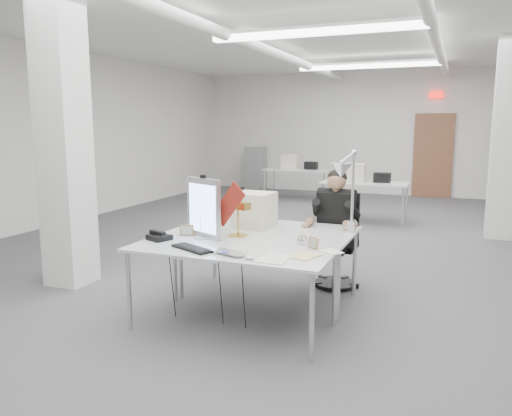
# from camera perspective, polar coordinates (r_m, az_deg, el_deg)

# --- Properties ---
(room_shell) EXTENTS (10.04, 14.04, 3.24)m
(room_shell) POSITION_cam_1_polar(r_m,az_deg,el_deg) (6.77, 7.01, 8.35)
(room_shell) COLOR #48484A
(room_shell) RESTS_ON ground
(desk_main) EXTENTS (1.80, 0.90, 0.02)m
(desk_main) POSITION_cam_1_polar(r_m,az_deg,el_deg) (4.43, -2.68, -4.63)
(desk_main) COLOR silver
(desk_main) RESTS_ON room_shell
(desk_second) EXTENTS (1.80, 0.90, 0.02)m
(desk_second) POSITION_cam_1_polar(r_m,az_deg,el_deg) (5.24, 1.44, -2.40)
(desk_second) COLOR silver
(desk_second) RESTS_ON room_shell
(bg_desk_a) EXTENTS (1.60, 0.80, 0.02)m
(bg_desk_a) POSITION_cam_1_polar(r_m,az_deg,el_deg) (9.60, 12.33, 2.82)
(bg_desk_a) COLOR silver
(bg_desk_a) RESTS_ON room_shell
(bg_desk_b) EXTENTS (1.60, 0.80, 0.02)m
(bg_desk_b) POSITION_cam_1_polar(r_m,az_deg,el_deg) (12.19, 4.82, 4.39)
(bg_desk_b) COLOR silver
(bg_desk_b) RESTS_ON room_shell
(filing_cabinet) EXTENTS (0.45, 0.55, 1.20)m
(filing_cabinet) POSITION_cam_1_polar(r_m,az_deg,el_deg) (14.14, -0.03, 4.55)
(filing_cabinet) COLOR gray
(filing_cabinet) RESTS_ON room_shell
(office_chair) EXTENTS (0.55, 0.55, 1.04)m
(office_chair) POSITION_cam_1_polar(r_m,az_deg,el_deg) (5.70, 9.14, -3.83)
(office_chair) COLOR black
(office_chair) RESTS_ON room_shell
(seated_person) EXTENTS (0.51, 0.62, 0.88)m
(seated_person) POSITION_cam_1_polar(r_m,az_deg,el_deg) (5.58, 9.13, -0.15)
(seated_person) COLOR black
(seated_person) RESTS_ON office_chair
(monitor) EXTENTS (0.44, 0.23, 0.57)m
(monitor) POSITION_cam_1_polar(r_m,az_deg,el_deg) (4.77, -6.01, -0.00)
(monitor) COLOR #A9A9AE
(monitor) RESTS_ON desk_main
(pennant) EXTENTS (0.39, 0.13, 0.44)m
(pennant) POSITION_cam_1_polar(r_m,az_deg,el_deg) (4.60, -3.15, 0.41)
(pennant) COLOR maroon
(pennant) RESTS_ON monitor
(keyboard) EXTENTS (0.45, 0.31, 0.02)m
(keyboard) POSITION_cam_1_polar(r_m,az_deg,el_deg) (4.36, -7.32, -4.61)
(keyboard) COLOR black
(keyboard) RESTS_ON desk_main
(laptop) EXTENTS (0.38, 0.31, 0.03)m
(laptop) POSITION_cam_1_polar(r_m,az_deg,el_deg) (4.14, -3.57, -5.29)
(laptop) COLOR #B6B6BB
(laptop) RESTS_ON desk_main
(mouse) EXTENTS (0.09, 0.07, 0.03)m
(mouse) POSITION_cam_1_polar(r_m,az_deg,el_deg) (4.01, -0.79, -5.70)
(mouse) COLOR #BABABF
(mouse) RESTS_ON desk_main
(bankers_lamp) EXTENTS (0.34, 0.25, 0.36)m
(bankers_lamp) POSITION_cam_1_polar(r_m,az_deg,el_deg) (4.81, -2.07, -1.14)
(bankers_lamp) COLOR gold
(bankers_lamp) RESTS_ON desk_main
(desk_phone) EXTENTS (0.25, 0.24, 0.05)m
(desk_phone) POSITION_cam_1_polar(r_m,az_deg,el_deg) (4.77, -10.99, -3.31)
(desk_phone) COLOR black
(desk_phone) RESTS_ON desk_main
(picture_frame_left) EXTENTS (0.14, 0.09, 0.11)m
(picture_frame_left) POSITION_cam_1_polar(r_m,az_deg,el_deg) (4.90, -7.91, -2.53)
(picture_frame_left) COLOR #996E42
(picture_frame_left) RESTS_ON desk_main
(picture_frame_right) EXTENTS (0.12, 0.10, 0.10)m
(picture_frame_right) POSITION_cam_1_polar(r_m,az_deg,el_deg) (4.39, 6.54, -3.97)
(picture_frame_right) COLOR #B5794E
(picture_frame_right) RESTS_ON desk_main
(desk_clock) EXTENTS (0.10, 0.05, 0.09)m
(desk_clock) POSITION_cam_1_polar(r_m,az_deg,el_deg) (4.51, 5.29, -3.58)
(desk_clock) COLOR #A8A7AC
(desk_clock) RESTS_ON desk_main
(paper_stack_a) EXTENTS (0.24, 0.34, 0.01)m
(paper_stack_a) POSITION_cam_1_polar(r_m,az_deg,el_deg) (4.05, 2.16, -5.76)
(paper_stack_a) COLOR silver
(paper_stack_a) RESTS_ON desk_main
(paper_stack_b) EXTENTS (0.26, 0.30, 0.01)m
(paper_stack_b) POSITION_cam_1_polar(r_m,az_deg,el_deg) (4.13, 5.63, -5.47)
(paper_stack_b) COLOR #D9CB81
(paper_stack_b) RESTS_ON desk_main
(paper_stack_c) EXTENTS (0.23, 0.22, 0.01)m
(paper_stack_c) POSITION_cam_1_polar(r_m,az_deg,el_deg) (4.30, 8.59, -4.95)
(paper_stack_c) COLOR silver
(paper_stack_c) RESTS_ON desk_main
(beige_monitor) EXTENTS (0.40, 0.38, 0.37)m
(beige_monitor) POSITION_cam_1_polar(r_m,az_deg,el_deg) (5.25, -0.17, -0.22)
(beige_monitor) COLOR beige
(beige_monitor) RESTS_ON desk_second
(architect_lamp) EXTENTS (0.37, 0.68, 0.83)m
(architect_lamp) POSITION_cam_1_polar(r_m,az_deg,el_deg) (4.80, 10.41, 1.54)
(architect_lamp) COLOR #B8B8BC
(architect_lamp) RESTS_ON desk_second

